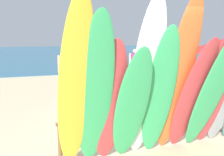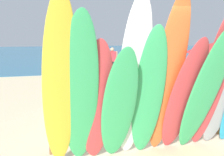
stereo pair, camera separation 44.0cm
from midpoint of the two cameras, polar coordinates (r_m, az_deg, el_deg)
ground at (r=18.43m, az=-8.86°, el=3.02°), size 60.00×60.00×0.00m
ocean_water at (r=33.68m, az=-11.80°, el=5.90°), size 60.00×40.00×0.02m
surfboard_rack at (r=4.92m, az=9.76°, el=-9.34°), size 3.63×0.07×0.61m
surfboard_yellow_0 at (r=3.50m, az=-8.53°, el=-2.94°), size 0.53×1.13×2.66m
surfboard_green_1 at (r=3.62m, az=-3.94°, el=-4.24°), size 0.58×1.07×2.44m
surfboard_red_2 at (r=3.81m, az=-0.26°, el=-6.36°), size 0.54×0.84×2.08m
surfboard_green_3 at (r=3.88m, az=4.87°, el=-6.94°), size 0.55×0.89×1.97m
surfboard_white_4 at (r=3.90m, az=8.18°, el=-1.44°), size 0.59×0.99×2.69m
surfboard_green_5 at (r=4.08m, az=11.52°, el=-4.06°), size 0.58×0.86×2.27m
surfboard_orange_6 at (r=4.13m, az=15.71°, el=-0.76°), size 0.57×1.07×2.74m
surfboard_red_7 at (r=4.40m, az=19.00°, el=-4.60°), size 0.62×0.98×2.09m
surfboard_green_8 at (r=4.47m, az=23.27°, el=-3.39°), size 0.65×1.09×2.28m
surfboard_red_9 at (r=4.64m, az=24.98°, el=-0.93°), size 0.57×1.06×2.62m
beachgoer_photographing at (r=11.71m, az=7.92°, el=3.56°), size 0.57×0.24×1.51m
beachgoer_by_water at (r=12.29m, az=-2.23°, el=4.15°), size 0.41×0.58×1.59m
beachgoer_midbeach at (r=8.59m, az=-8.18°, el=2.11°), size 0.63×0.30×1.70m
beachgoer_strolling at (r=7.53m, az=8.46°, el=0.34°), size 0.57×0.27×1.53m
beachgoer_near_rack at (r=13.15m, az=1.00°, el=4.31°), size 0.57×0.24×1.50m
beach_chair_red at (r=8.52m, az=25.10°, el=-2.53°), size 0.58×0.76×0.81m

